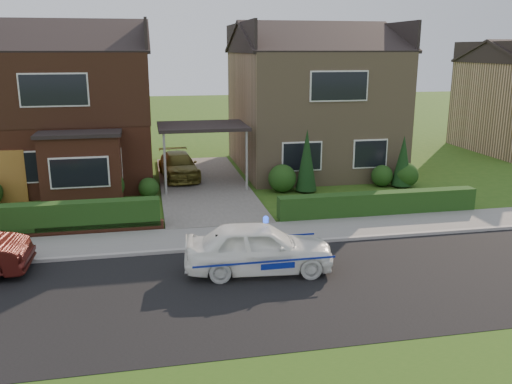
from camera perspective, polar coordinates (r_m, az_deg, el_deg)
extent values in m
plane|color=#2B5216|center=(13.91, -0.70, -10.42)|extent=(120.00, 120.00, 0.00)
cube|color=black|center=(13.91, -0.70, -10.42)|extent=(60.00, 6.00, 0.02)
cube|color=#9E9993|center=(16.66, -2.66, -5.83)|extent=(60.00, 0.16, 0.12)
cube|color=slate|center=(17.64, -3.18, -4.68)|extent=(60.00, 2.00, 0.10)
cube|color=#666059|center=(24.21, -5.53, 0.71)|extent=(3.80, 12.00, 0.12)
cube|color=brown|center=(26.77, -18.93, 7.53)|extent=(7.20, 8.00, 5.80)
cube|color=white|center=(23.36, -23.67, 2.38)|extent=(1.80, 0.08, 1.30)
cube|color=white|center=(22.88, -15.91, 2.83)|extent=(1.60, 0.08, 1.30)
cube|color=white|center=(22.67, -20.50, 10.03)|extent=(2.60, 0.08, 1.30)
cube|color=black|center=(26.65, -19.19, 10.62)|extent=(7.26, 8.06, 2.90)
cube|color=brown|center=(22.30, -17.87, 2.24)|extent=(3.00, 1.40, 2.70)
cube|color=black|center=(22.06, -18.16, 5.84)|extent=(3.20, 1.60, 0.14)
cube|color=#967D5C|center=(27.76, 5.78, 8.48)|extent=(7.20, 8.00, 5.80)
cube|color=white|center=(23.72, 4.85, 3.75)|extent=(1.80, 0.08, 1.30)
cube|color=white|center=(24.78, 11.92, 3.96)|extent=(1.60, 0.08, 1.30)
cube|color=white|center=(23.83, 8.74, 10.97)|extent=(2.60, 0.08, 1.30)
cube|color=black|center=(23.71, -5.69, 6.91)|extent=(3.80, 3.00, 0.14)
cylinder|color=gray|center=(22.45, -9.56, 2.84)|extent=(0.10, 0.10, 2.70)
cylinder|color=gray|center=(22.80, -0.98, 3.23)|extent=(0.10, 0.10, 2.70)
cube|color=brown|center=(18.91, -21.45, -3.96)|extent=(7.70, 0.25, 0.36)
cube|color=#113713|center=(19.10, -21.33, -4.33)|extent=(7.50, 0.55, 0.90)
cube|color=#113713|center=(20.37, 12.67, -2.48)|extent=(7.50, 0.55, 0.80)
sphere|color=#113713|center=(22.37, -15.35, 0.65)|extent=(1.32, 1.32, 1.32)
sphere|color=#113713|center=(22.65, -11.23, 0.45)|extent=(0.84, 0.84, 0.84)
sphere|color=#113713|center=(23.08, 2.78, 1.45)|extent=(1.20, 1.20, 1.20)
sphere|color=#113713|center=(24.70, 13.13, 1.68)|extent=(0.96, 0.96, 0.96)
sphere|color=#113713|center=(24.86, 15.52, 1.75)|extent=(1.08, 1.08, 1.08)
cone|color=black|center=(23.00, 5.34, 3.14)|extent=(0.90, 0.90, 2.60)
cone|color=black|center=(24.65, 15.20, 3.00)|extent=(0.90, 0.90, 2.20)
imported|color=white|center=(14.82, 0.31, -5.91)|extent=(1.99, 4.17, 1.38)
sphere|color=#193FF2|center=(14.60, 1.10, -3.03)|extent=(0.17, 0.17, 0.17)
cube|color=navy|center=(14.09, 0.99, -7.27)|extent=(3.72, 0.02, 0.05)
cube|color=navy|center=(15.59, -0.30, -5.05)|extent=(3.72, 0.01, 0.05)
ellipsoid|color=black|center=(14.45, -4.02, -5.32)|extent=(0.22, 0.17, 0.21)
sphere|color=white|center=(14.40, -3.93, -5.44)|extent=(0.11, 0.11, 0.11)
sphere|color=black|center=(14.39, -3.94, -4.82)|extent=(0.13, 0.13, 0.13)
cone|color=black|center=(14.37, -4.13, -4.58)|extent=(0.04, 0.04, 0.05)
cone|color=black|center=(14.38, -3.77, -4.55)|extent=(0.04, 0.04, 0.05)
imported|color=brown|center=(25.42, -8.16, 2.77)|extent=(1.91, 4.04, 1.14)
imported|color=gray|center=(19.73, -24.32, -2.83)|extent=(0.45, 0.34, 0.79)
imported|color=gray|center=(19.19, -11.43, -2.24)|extent=(0.56, 0.54, 0.80)
imported|color=gray|center=(19.21, -13.19, -2.47)|extent=(0.41, 0.41, 0.70)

